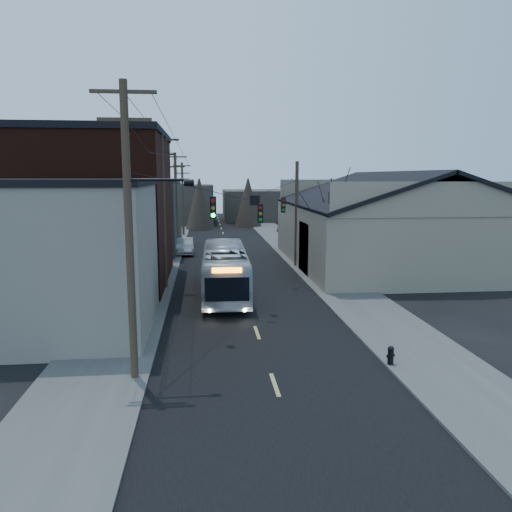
# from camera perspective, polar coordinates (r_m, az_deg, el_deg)

# --- Properties ---
(ground) EXTENTS (160.00, 160.00, 0.00)m
(ground) POSITION_cam_1_polar(r_m,az_deg,el_deg) (16.48, 3.19, -17.29)
(ground) COLOR black
(ground) RESTS_ON ground
(road_surface) EXTENTS (9.00, 110.00, 0.02)m
(road_surface) POSITION_cam_1_polar(r_m,az_deg,el_deg) (45.23, -2.83, -0.21)
(road_surface) COLOR black
(road_surface) RESTS_ON ground
(sidewalk_left) EXTENTS (4.00, 110.00, 0.12)m
(sidewalk_left) POSITION_cam_1_polar(r_m,az_deg,el_deg) (45.34, -11.06, -0.28)
(sidewalk_left) COLOR #474744
(sidewalk_left) RESTS_ON ground
(sidewalk_right) EXTENTS (4.00, 110.00, 0.12)m
(sidewalk_right) POSITION_cam_1_polar(r_m,az_deg,el_deg) (46.02, 5.28, -0.02)
(sidewalk_right) COLOR #474744
(sidewalk_right) RESTS_ON ground
(building_clapboard) EXTENTS (8.00, 8.00, 7.00)m
(building_clapboard) POSITION_cam_1_polar(r_m,az_deg,el_deg) (24.77, -21.33, -0.40)
(building_clapboard) COLOR slate
(building_clapboard) RESTS_ON ground
(building_brick) EXTENTS (10.00, 12.00, 10.00)m
(building_brick) POSITION_cam_1_polar(r_m,az_deg,el_deg) (35.47, -18.38, 4.89)
(building_brick) COLOR black
(building_brick) RESTS_ON ground
(building_left_far) EXTENTS (9.00, 14.00, 7.00)m
(building_left_far) POSITION_cam_1_polar(r_m,az_deg,el_deg) (51.21, -13.95, 4.55)
(building_left_far) COLOR #36302B
(building_left_far) RESTS_ON ground
(warehouse) EXTENTS (16.16, 20.60, 7.73)m
(warehouse) POSITION_cam_1_polar(r_m,az_deg,el_deg) (42.71, 15.24, 2.57)
(warehouse) COLOR gray
(warehouse) RESTS_ON ground
(building_far_left) EXTENTS (10.00, 12.00, 6.00)m
(building_far_left) POSITION_cam_1_polar(r_m,az_deg,el_deg) (79.77, -8.57, 5.89)
(building_far_left) COLOR #36302B
(building_far_left) RESTS_ON ground
(building_far_right) EXTENTS (12.00, 14.00, 5.00)m
(building_far_right) POSITION_cam_1_polar(r_m,az_deg,el_deg) (85.23, 0.40, 5.86)
(building_far_right) COLOR #36302B
(building_far_right) RESTS_ON ground
(bare_tree) EXTENTS (0.40, 0.40, 7.20)m
(bare_tree) POSITION_cam_1_polar(r_m,az_deg,el_deg) (35.89, 8.45, 3.05)
(bare_tree) COLOR black
(bare_tree) RESTS_ON ground
(utility_lines) EXTENTS (11.24, 45.28, 10.50)m
(utility_lines) POSITION_cam_1_polar(r_m,az_deg,el_deg) (38.79, -7.02, 5.54)
(utility_lines) COLOR #382B1E
(utility_lines) RESTS_ON ground
(bus) EXTENTS (2.88, 11.30, 3.13)m
(bus) POSITION_cam_1_polar(r_m,az_deg,el_deg) (30.97, -3.57, -1.63)
(bus) COLOR silver
(bus) RESTS_ON ground
(parked_car) EXTENTS (1.83, 4.70, 1.52)m
(parked_car) POSITION_cam_1_polar(r_m,az_deg,el_deg) (47.90, -8.17, 1.14)
(parked_car) COLOR #9B9CA2
(parked_car) RESTS_ON ground
(fire_hydrant) EXTENTS (0.35, 0.25, 0.73)m
(fire_hydrant) POSITION_cam_1_polar(r_m,az_deg,el_deg) (20.33, 15.14, -10.80)
(fire_hydrant) COLOR black
(fire_hydrant) RESTS_ON sidewalk_right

